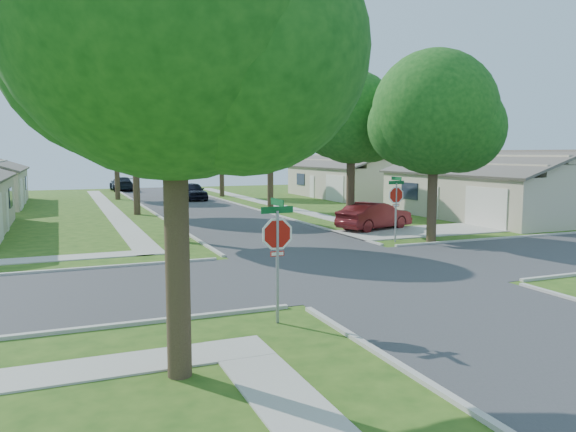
% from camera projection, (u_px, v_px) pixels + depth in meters
% --- Properties ---
extents(ground, '(100.00, 100.00, 0.00)m').
position_uv_depth(ground, '(355.00, 270.00, 19.50)').
color(ground, '#264B14').
rests_on(ground, ground).
extents(road_ns, '(7.00, 100.00, 0.02)m').
position_uv_depth(road_ns, '(355.00, 270.00, 19.50)').
color(road_ns, '#333335').
rests_on(road_ns, ground).
extents(sidewalk_ne, '(1.20, 40.00, 0.04)m').
position_uv_depth(sidewalk_ne, '(265.00, 203.00, 45.71)').
color(sidewalk_ne, '#9E9B91').
rests_on(sidewalk_ne, ground).
extents(sidewalk_nw, '(1.20, 40.00, 0.04)m').
position_uv_depth(sidewalk_nw, '(109.00, 208.00, 41.12)').
color(sidewalk_nw, '#9E9B91').
rests_on(sidewalk_nw, ground).
extents(driveway, '(8.80, 3.60, 0.05)m').
position_uv_depth(driveway, '(422.00, 231.00, 29.00)').
color(driveway, '#9E9B91').
rests_on(driveway, ground).
extents(stop_sign_sw, '(1.05, 0.80, 2.98)m').
position_uv_depth(stop_sign_sw, '(277.00, 239.00, 13.18)').
color(stop_sign_sw, gray).
rests_on(stop_sign_sw, ground).
extents(stop_sign_ne, '(1.05, 0.80, 2.98)m').
position_uv_depth(stop_sign_ne, '(396.00, 198.00, 25.36)').
color(stop_sign_ne, gray).
rests_on(stop_sign_ne, ground).
extents(tree_e_near, '(4.97, 4.80, 8.28)m').
position_uv_depth(tree_e_near, '(352.00, 122.00, 28.94)').
color(tree_e_near, '#38281C').
rests_on(tree_e_near, ground).
extents(tree_e_mid, '(5.59, 5.40, 9.21)m').
position_uv_depth(tree_e_mid, '(271.00, 122.00, 39.91)').
color(tree_e_mid, '#38281C').
rests_on(tree_e_mid, ground).
extents(tree_e_far, '(5.17, 5.00, 8.72)m').
position_uv_depth(tree_e_far, '(222.00, 132.00, 51.90)').
color(tree_e_far, '#38281C').
rests_on(tree_e_far, ground).
extents(tree_w_near, '(5.38, 5.20, 8.97)m').
position_uv_depth(tree_w_near, '(169.00, 107.00, 25.35)').
color(tree_w_near, '#38281C').
rests_on(tree_w_near, ground).
extents(tree_w_mid, '(5.80, 5.60, 9.56)m').
position_uv_depth(tree_w_mid, '(135.00, 115.00, 36.35)').
color(tree_w_mid, '#38281C').
rests_on(tree_w_mid, ground).
extents(tree_w_far, '(4.76, 4.60, 8.04)m').
position_uv_depth(tree_w_far, '(116.00, 136.00, 48.42)').
color(tree_w_far, '#38281C').
rests_on(tree_w_far, ground).
extents(tree_sw_corner, '(6.21, 6.00, 9.55)m').
position_uv_depth(tree_sw_corner, '(176.00, 22.00, 9.57)').
color(tree_sw_corner, '#38281C').
rests_on(tree_sw_corner, ground).
extents(tree_ne_corner, '(5.80, 5.60, 8.66)m').
position_uv_depth(tree_ne_corner, '(435.00, 118.00, 25.13)').
color(tree_ne_corner, '#38281C').
rests_on(tree_ne_corner, ground).
extents(house_ne_near, '(8.42, 13.60, 4.23)m').
position_uv_depth(house_ne_near, '(493.00, 193.00, 35.45)').
color(house_ne_near, '#B2A78D').
rests_on(house_ne_near, ground).
extents(house_ne_far, '(8.42, 13.60, 4.23)m').
position_uv_depth(house_ne_far, '(354.00, 180.00, 52.01)').
color(house_ne_far, '#B2A78D').
rests_on(house_ne_far, ground).
extents(car_driveway, '(4.74, 2.88, 1.47)m').
position_uv_depth(car_driveway, '(375.00, 216.00, 29.67)').
color(car_driveway, '#4E1011').
rests_on(car_driveway, ground).
extents(car_curb_east, '(2.05, 4.62, 1.54)m').
position_uv_depth(car_curb_east, '(192.00, 191.00, 48.31)').
color(car_curb_east, black).
rests_on(car_curb_east, ground).
extents(car_curb_west, '(2.24, 5.22, 1.50)m').
position_uv_depth(car_curb_west, '(122.00, 184.00, 60.10)').
color(car_curb_west, black).
rests_on(car_curb_west, ground).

